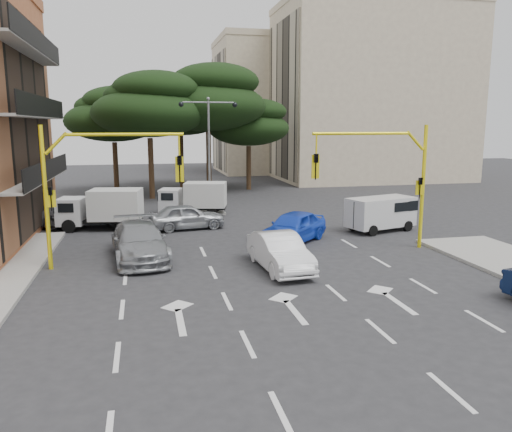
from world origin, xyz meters
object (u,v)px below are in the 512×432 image
(signal_mast_right, at_px, (390,170))
(street_lamp_center, at_px, (209,133))
(box_truck_a, at_px, (101,210))
(car_silver_cross_b, at_px, (187,216))
(box_truck_b, at_px, (194,199))
(car_blue_compact, at_px, (293,227))
(car_silver_wagon, at_px, (139,241))
(van_white, at_px, (381,214))
(car_silver_cross_a, at_px, (88,213))
(signal_mast_left, at_px, (90,176))
(car_white_hatch, at_px, (280,252))

(signal_mast_right, xyz_separation_m, street_lamp_center, (-6.80, 14.01, 1.54))
(signal_mast_right, height_order, box_truck_a, signal_mast_right)
(signal_mast_right, bearing_deg, car_silver_cross_b, 142.36)
(car_silver_cross_b, relative_size, box_truck_b, 0.98)
(car_blue_compact, xyz_separation_m, car_silver_cross_b, (-5.07, 4.59, -0.06))
(signal_mast_right, relative_size, car_silver_cross_b, 1.36)
(car_silver_wagon, bearing_deg, street_lamp_center, 63.95)
(car_blue_compact, bearing_deg, van_white, 61.44)
(van_white, bearing_deg, box_truck_b, -143.57)
(car_silver_cross_b, height_order, van_white, van_white)
(box_truck_a, bearing_deg, car_silver_cross_a, 40.45)
(box_truck_a, bearing_deg, signal_mast_left, -168.13)
(signal_mast_right, bearing_deg, car_silver_cross_a, 147.29)
(car_silver_cross_a, xyz_separation_m, box_truck_b, (6.60, 2.12, 0.34))
(car_silver_wagon, distance_m, box_truck_a, 7.51)
(car_white_hatch, xyz_separation_m, car_silver_cross_a, (-8.81, 11.66, 0.01))
(street_lamp_center, height_order, box_truck_b, street_lamp_center)
(car_blue_compact, relative_size, car_silver_cross_b, 1.07)
(car_silver_cross_b, bearing_deg, box_truck_a, 70.38)
(car_blue_compact, height_order, car_silver_wagon, car_silver_wagon)
(signal_mast_left, distance_m, box_truck_b, 13.12)
(signal_mast_left, xyz_separation_m, van_white, (15.30, 4.06, -2.90))
(street_lamp_center, distance_m, car_silver_wagon, 14.80)
(signal_mast_left, height_order, van_white, signal_mast_left)
(street_lamp_center, distance_m, car_white_hatch, 16.84)
(signal_mast_right, bearing_deg, car_white_hatch, -160.22)
(signal_mast_right, distance_m, car_blue_compact, 5.61)
(car_silver_cross_a, xyz_separation_m, box_truck_a, (0.89, -1.50, 0.40))
(car_silver_cross_b, relative_size, van_white, 1.12)
(car_silver_cross_b, bearing_deg, street_lamp_center, -25.98)
(signal_mast_right, height_order, car_silver_cross_b, signal_mast_right)
(car_blue_compact, bearing_deg, car_silver_cross_b, -176.63)
(signal_mast_left, relative_size, van_white, 1.52)
(street_lamp_center, distance_m, car_blue_compact, 12.78)
(car_silver_cross_b, bearing_deg, car_white_hatch, -169.24)
(street_lamp_center, bearing_deg, car_blue_compact, -76.47)
(box_truck_b, bearing_deg, car_white_hatch, -156.29)
(car_blue_compact, bearing_deg, car_silver_cross_a, -167.81)
(street_lamp_center, height_order, car_silver_cross_a, street_lamp_center)
(van_white, bearing_deg, signal_mast_right, -38.85)
(car_blue_compact, xyz_separation_m, box_truck_a, (-9.90, 5.59, 0.37))
(box_truck_b, bearing_deg, street_lamp_center, -15.95)
(car_white_hatch, relative_size, van_white, 1.17)
(car_silver_wagon, bearing_deg, car_white_hatch, -33.00)
(car_white_hatch, bearing_deg, car_silver_wagon, 148.49)
(street_lamp_center, relative_size, car_silver_cross_a, 1.41)
(car_blue_compact, bearing_deg, signal_mast_right, 14.38)
(van_white, relative_size, box_truck_b, 0.88)
(street_lamp_center, xyz_separation_m, car_silver_cross_a, (-8.00, -4.50, -4.66))
(car_silver_wagon, relative_size, van_white, 1.44)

